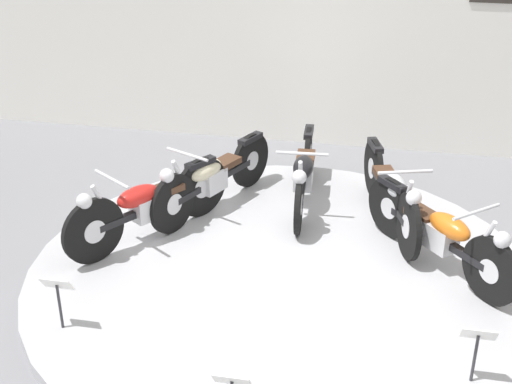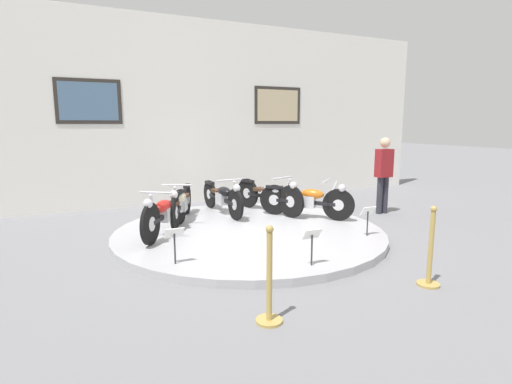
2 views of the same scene
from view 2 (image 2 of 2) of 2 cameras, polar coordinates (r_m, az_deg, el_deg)
ground_plane at (r=7.31m, az=-0.93°, el=-6.26°), size 60.00×60.00×0.00m
display_platform at (r=7.29m, az=-0.94°, el=-5.80°), size 4.83×4.83×0.12m
back_wall at (r=10.39m, az=-9.16°, el=11.09°), size 14.00×0.22×4.56m
motorcycle_red at (r=7.07m, az=-12.79°, el=-2.73°), size 1.17×1.70×0.81m
motorcycle_cream at (r=7.90m, az=-10.64°, el=-1.43°), size 0.88×1.83×0.80m
motorcycle_black at (r=8.47m, az=-4.80°, el=-0.60°), size 0.54×1.97×0.79m
motorcycle_silver at (r=8.56m, az=1.92°, el=-0.34°), size 0.71×1.94×0.81m
motorcycle_orange at (r=8.15m, az=7.36°, el=-1.02°), size 1.35×1.52×0.79m
info_placard_front_left at (r=5.54m, az=-11.58°, el=-6.42°), size 0.26×0.11×0.51m
info_placard_front_centre at (r=5.43m, az=8.01°, el=-6.67°), size 0.26×0.11×0.51m
info_placard_front_right at (r=7.04m, az=15.69°, el=-3.13°), size 0.26×0.11×0.51m
visitor_standing at (r=9.39m, az=17.78°, el=2.91°), size 0.36×0.23×1.72m
stanchion_post_left_of_entry at (r=4.16m, az=1.91°, el=-13.87°), size 0.28×0.28×1.02m
stanchion_post_right_of_entry at (r=5.49m, az=23.60°, el=-8.79°), size 0.28×0.28×1.02m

